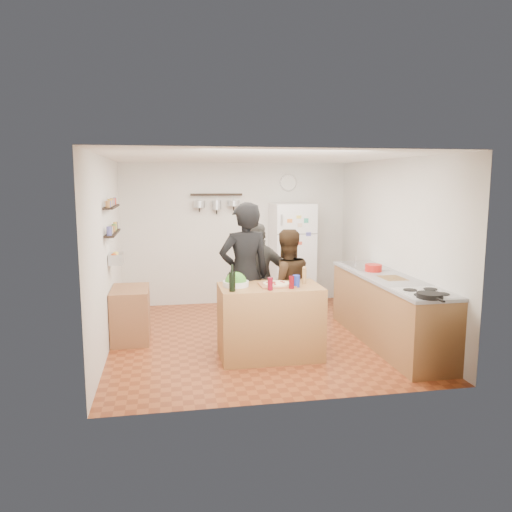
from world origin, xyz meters
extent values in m
plane|color=brown|center=(0.00, 0.00, 0.00)|extent=(4.20, 4.20, 0.00)
plane|color=white|center=(0.00, 0.00, 2.50)|extent=(4.20, 4.20, 0.00)
plane|color=silver|center=(0.00, 2.10, 1.25)|extent=(4.00, 0.00, 4.00)
plane|color=silver|center=(-2.00, 0.00, 1.25)|extent=(0.00, 4.20, 4.20)
plane|color=silver|center=(2.00, 0.00, 1.25)|extent=(0.00, 4.20, 4.20)
cube|color=olive|center=(0.02, -0.78, 0.46)|extent=(1.25, 0.72, 0.91)
cube|color=#955736|center=(0.10, -0.80, 0.92)|extent=(0.42, 0.34, 0.02)
cylinder|color=beige|center=(0.10, -0.80, 0.94)|extent=(0.34, 0.34, 0.02)
cylinder|color=silver|center=(-0.40, -0.73, 0.94)|extent=(0.32, 0.32, 0.06)
cylinder|color=black|center=(-0.48, -1.00, 1.03)|extent=(0.08, 0.08, 0.23)
cylinder|color=#610817|center=(-0.03, -1.02, 0.99)|extent=(0.06, 0.06, 0.15)
cylinder|color=#5D080E|center=(0.24, -0.98, 0.99)|extent=(0.06, 0.06, 0.15)
cylinder|color=#A17443|center=(0.47, -0.73, 1.00)|extent=(0.05, 0.05, 0.18)
cylinder|color=navy|center=(0.32, -0.90, 0.98)|extent=(0.09, 0.09, 0.14)
imported|color=black|center=(-0.22, -0.31, 0.96)|extent=(0.78, 0.59, 1.92)
imported|color=black|center=(0.34, -0.27, 0.78)|extent=(0.81, 0.66, 1.56)
imported|color=#302F2B|center=(0.07, 0.25, 0.80)|extent=(0.99, 0.56, 1.60)
cube|color=#9E7042|center=(1.70, -0.55, 0.45)|extent=(0.63, 2.63, 0.90)
cube|color=white|center=(1.70, -1.50, 0.91)|extent=(0.60, 0.62, 0.02)
cylinder|color=black|center=(1.60, -1.76, 0.95)|extent=(0.29, 0.29, 0.05)
cube|color=silver|center=(1.70, 0.30, 0.92)|extent=(0.50, 0.80, 0.03)
cube|color=olive|center=(1.70, -0.63, 0.91)|extent=(0.30, 0.40, 0.02)
cylinder|color=red|center=(1.65, -0.13, 0.97)|extent=(0.24, 0.24, 0.10)
cube|color=white|center=(0.95, 1.75, 0.90)|extent=(0.70, 0.68, 1.80)
cylinder|color=silver|center=(0.95, 2.08, 2.15)|extent=(0.30, 0.03, 0.30)
cube|color=black|center=(-1.93, 0.20, 1.50)|extent=(0.12, 1.00, 0.02)
cube|color=black|center=(-1.93, 0.20, 1.85)|extent=(0.12, 1.00, 0.02)
cube|color=silver|center=(-1.90, 0.20, 1.15)|extent=(0.18, 0.35, 0.14)
cube|color=#8E613B|center=(-1.74, 0.22, 0.36)|extent=(0.50, 0.80, 0.73)
cube|color=black|center=(-0.35, 2.00, 1.95)|extent=(0.90, 0.04, 0.04)
camera|label=1|loc=(-1.24, -6.67, 2.20)|focal=35.00mm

